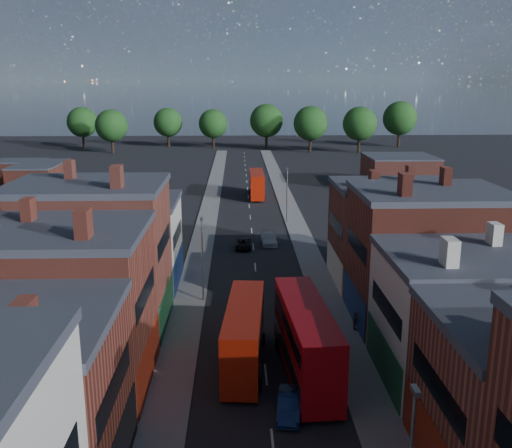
{
  "coord_description": "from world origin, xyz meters",
  "views": [
    {
      "loc": [
        -1.88,
        -20.35,
        20.07
      ],
      "look_at": [
        0.0,
        37.43,
        5.6
      ],
      "focal_mm": 40.0,
      "sensor_mm": 36.0,
      "label": 1
    }
  ],
  "objects": [
    {
      "name": "car_3",
      "position": [
        2.05,
        49.25,
        0.69
      ],
      "size": [
        2.03,
        4.77,
        1.37
      ],
      "primitive_type": "imported",
      "rotation": [
        0.0,
        0.0,
        0.02
      ],
      "color": "silver",
      "rests_on": "ground"
    },
    {
      "name": "bus_2",
      "position": [
        1.5,
        79.48,
        2.45
      ],
      "size": [
        2.68,
        10.51,
        4.54
      ],
      "rotation": [
        0.0,
        0.0,
        0.0
      ],
      "color": "#AF1A07",
      "rests_on": "ground"
    },
    {
      "name": "car_1",
      "position": [
        1.2,
        11.02,
        0.66
      ],
      "size": [
        1.94,
        4.19,
        1.33
      ],
      "primitive_type": "imported",
      "rotation": [
        0.0,
        0.0,
        -0.14
      ],
      "color": "navy",
      "rests_on": "ground"
    },
    {
      "name": "bus_0",
      "position": [
        -1.5,
        17.28,
        2.51
      ],
      "size": [
        3.36,
        10.94,
        4.66
      ],
      "rotation": [
        0.0,
        0.0,
        -0.08
      ],
      "color": "#A91A09",
      "rests_on": "ground"
    },
    {
      "name": "pavement_west",
      "position": [
        -6.5,
        50.0,
        0.06
      ],
      "size": [
        3.0,
        200.0,
        0.12
      ],
      "primitive_type": "cube",
      "color": "gray",
      "rests_on": "ground"
    },
    {
      "name": "ped_3",
      "position": [
        7.7,
        22.99,
        0.89
      ],
      "size": [
        0.55,
        0.95,
        1.53
      ],
      "primitive_type": "imported",
      "rotation": [
        0.0,
        0.0,
        1.73
      ],
      "color": "#5D564F",
      "rests_on": "pavement_east"
    },
    {
      "name": "lamp_post_3",
      "position": [
        5.2,
        60.0,
        4.7
      ],
      "size": [
        0.25,
        0.7,
        8.12
      ],
      "color": "slate",
      "rests_on": "ground"
    },
    {
      "name": "lamp_post_2",
      "position": [
        -5.2,
        30.0,
        4.7
      ],
      "size": [
        0.25,
        0.7,
        8.12
      ],
      "color": "slate",
      "rests_on": "ground"
    },
    {
      "name": "bus_1",
      "position": [
        2.75,
        15.66,
        2.83
      ],
      "size": [
        3.69,
        12.3,
        5.24
      ],
      "rotation": [
        0.0,
        0.0,
        0.07
      ],
      "color": "#A1090F",
      "rests_on": "ground"
    },
    {
      "name": "car_2",
      "position": [
        -1.25,
        47.34,
        0.58
      ],
      "size": [
        2.07,
        4.22,
        1.15
      ],
      "primitive_type": "imported",
      "rotation": [
        0.0,
        0.0,
        -0.04
      ],
      "color": "black",
      "rests_on": "ground"
    },
    {
      "name": "pavement_east",
      "position": [
        6.5,
        50.0,
        0.06
      ],
      "size": [
        3.0,
        200.0,
        0.12
      ],
      "primitive_type": "cube",
      "color": "gray",
      "rests_on": "ground"
    }
  ]
}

